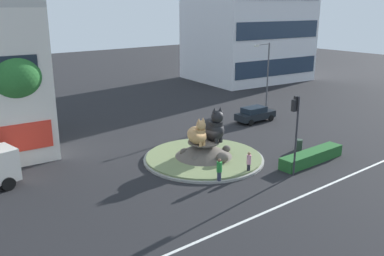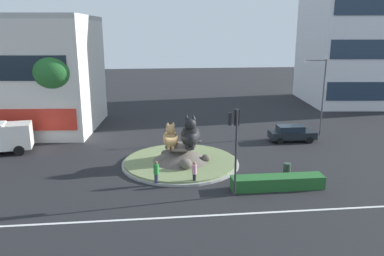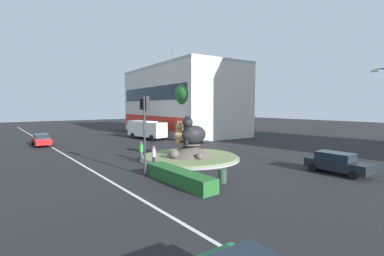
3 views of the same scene
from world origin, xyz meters
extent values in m
plane|color=black|center=(0.00, 0.00, 0.00)|extent=(160.00, 160.00, 0.00)
cube|color=silver|center=(0.00, -8.94, 0.00)|extent=(112.00, 0.20, 0.01)
cylinder|color=gray|center=(0.00, 0.00, 0.09)|extent=(9.45, 9.45, 0.18)
cylinder|color=#707F51|center=(0.00, 0.00, 0.25)|extent=(9.07, 9.07, 0.13)
cone|color=#564F47|center=(0.00, 0.00, 0.92)|extent=(4.48, 4.48, 1.22)
cylinder|color=#564F47|center=(0.00, 0.00, 1.47)|extent=(2.46, 2.46, 0.12)
ellipsoid|color=#564F47|center=(2.01, -0.47, 0.60)|extent=(0.71, 0.60, 0.57)
ellipsoid|color=#564F47|center=(0.23, 1.45, 0.58)|extent=(0.66, 0.51, 0.53)
ellipsoid|color=#564F47|center=(-1.16, 1.03, 0.61)|extent=(0.75, 0.53, 0.60)
ellipsoid|color=#564F47|center=(-1.34, -0.60, 0.55)|extent=(0.59, 0.57, 0.48)
ellipsoid|color=#564F47|center=(0.23, -1.95, 0.71)|extent=(1.00, 0.94, 0.80)
ellipsoid|color=tan|center=(-0.80, -0.12, 2.21)|extent=(1.21, 1.88, 1.35)
cylinder|color=tan|center=(-0.81, -0.49, 2.36)|extent=(0.89, 0.89, 0.84)
sphere|color=tan|center=(-0.81, -0.63, 3.10)|extent=(0.74, 0.74, 0.74)
torus|color=tan|center=(-0.48, 0.63, 1.67)|extent=(0.97, 0.97, 0.17)
cone|color=tan|center=(-0.60, -0.63, 3.53)|extent=(0.31, 0.31, 0.30)
cone|color=tan|center=(-1.01, -0.63, 3.53)|extent=(0.31, 0.31, 0.30)
cylinder|color=tan|center=(-0.66, -0.80, 1.70)|extent=(0.24, 0.24, 0.34)
cylinder|color=tan|center=(-0.96, -0.79, 1.70)|extent=(0.24, 0.24, 0.34)
ellipsoid|color=black|center=(0.80, -0.11, 2.40)|extent=(1.86, 2.59, 1.74)
cylinder|color=black|center=(0.73, -0.58, 2.60)|extent=(1.29, 1.29, 1.09)
sphere|color=black|center=(0.70, -0.76, 3.55)|extent=(0.96, 0.96, 0.96)
torus|color=black|center=(1.33, 0.80, 1.71)|extent=(1.19, 1.19, 0.22)
cone|color=black|center=(0.96, -0.79, 4.10)|extent=(0.45, 0.45, 0.39)
cone|color=black|center=(0.44, -0.72, 4.10)|extent=(0.45, 0.45, 0.39)
cylinder|color=black|center=(0.86, -1.00, 1.75)|extent=(0.30, 0.30, 0.43)
cylinder|color=black|center=(0.47, -0.94, 1.75)|extent=(0.30, 0.30, 0.43)
cylinder|color=#2D2D33|center=(3.06, -6.39, 2.88)|extent=(0.14, 0.14, 5.76)
cube|color=black|center=(3.09, -6.17, 5.23)|extent=(0.35, 0.28, 1.05)
sphere|color=red|center=(3.10, -6.09, 5.55)|extent=(0.18, 0.18, 0.18)
sphere|color=#392706|center=(3.10, -6.09, 5.23)|extent=(0.18, 0.18, 0.18)
sphere|color=black|center=(3.10, -6.09, 4.92)|extent=(0.18, 0.18, 0.18)
cube|color=black|center=(2.62, -6.33, 5.18)|extent=(0.23, 0.30, 0.80)
cube|color=silver|center=(29.40, 24.55, 13.59)|extent=(18.12, 15.75, 27.19)
cube|color=#235B28|center=(6.21, -5.59, 0.45)|extent=(6.36, 1.20, 0.90)
cylinder|color=brown|center=(-11.24, 8.70, 2.44)|extent=(0.56, 0.56, 4.89)
ellipsoid|color=#286B2D|center=(-11.24, 8.70, 6.73)|extent=(4.62, 4.62, 3.93)
cylinder|color=#4C4C51|center=(15.04, 7.10, 3.89)|extent=(0.16, 0.16, 7.77)
cylinder|color=#4C4C51|center=(13.97, 7.02, 7.67)|extent=(2.15, 0.26, 0.10)
cube|color=silver|center=(12.90, 6.94, 7.57)|extent=(0.50, 0.24, 0.16)
cylinder|color=#33384C|center=(-2.01, -4.09, 0.41)|extent=(0.28, 0.28, 0.82)
cylinder|color=#288C38|center=(-2.01, -4.09, 1.18)|extent=(0.38, 0.38, 0.71)
sphere|color=brown|center=(-2.01, -4.09, 1.65)|extent=(0.24, 0.24, 0.24)
cylinder|color=black|center=(0.64, -4.28, 0.40)|extent=(0.24, 0.24, 0.79)
cylinder|color=pink|center=(0.64, -4.28, 1.14)|extent=(0.32, 0.32, 0.69)
sphere|color=#936B4C|center=(0.64, -4.28, 1.59)|extent=(0.23, 0.23, 0.23)
cube|color=black|center=(11.34, 5.24, 0.67)|extent=(4.47, 1.79, 0.69)
cube|color=#19232D|center=(11.11, 5.25, 1.30)|extent=(2.51, 1.55, 0.58)
cylinder|color=black|center=(12.82, 6.06, 0.32)|extent=(0.64, 0.23, 0.64)
cylinder|color=black|center=(12.78, 4.36, 0.32)|extent=(0.64, 0.23, 0.64)
cylinder|color=black|center=(9.89, 6.12, 0.32)|extent=(0.64, 0.23, 0.64)
cylinder|color=black|center=(9.86, 4.42, 0.32)|extent=(0.64, 0.23, 0.64)
cube|color=silver|center=(-13.94, 4.63, 1.54)|extent=(2.43, 2.47, 2.18)
cylinder|color=black|center=(-14.05, 5.70, 0.45)|extent=(0.94, 0.45, 0.90)
cylinder|color=black|center=(-13.69, 3.58, 0.45)|extent=(0.94, 0.45, 0.90)
cylinder|color=#2D4233|center=(7.76, -3.18, 0.45)|extent=(0.56, 0.56, 0.90)
camera|label=1|loc=(-19.78, -23.69, 11.77)|focal=39.09mm
camera|label=2|loc=(-2.19, -28.69, 10.50)|focal=35.12mm
camera|label=3|loc=(20.54, -15.58, 5.07)|focal=25.54mm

